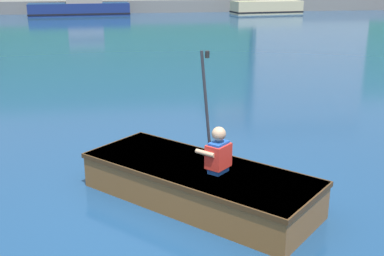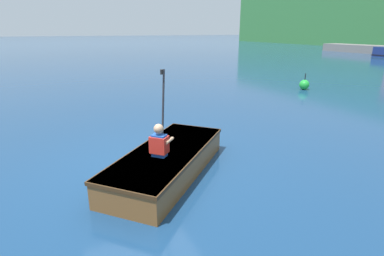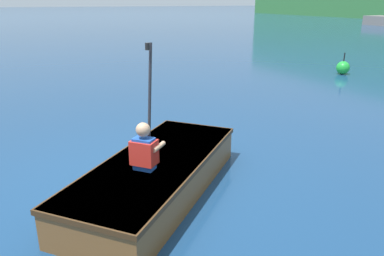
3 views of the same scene
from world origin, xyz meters
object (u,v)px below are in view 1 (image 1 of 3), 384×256
object	(u,v)px
moored_boat_dock_west_inner	(266,8)
rowboat_foreground	(195,181)
moored_boat_dock_center_far	(81,4)
person_paddler	(218,151)

from	to	relation	value
moored_boat_dock_west_inner	rowboat_foreground	distance (m)	30.61
moored_boat_dock_center_far	person_paddler	xyz separation A→B (m)	(3.39, -29.81, -0.00)
moored_boat_dock_west_inner	person_paddler	world-z (taller)	person_paddler
moored_boat_dock_center_far	person_paddler	size ratio (longest dim) A/B	4.77
rowboat_foreground	moored_boat_dock_center_far	bearing A→B (deg)	96.10
moored_boat_dock_center_far	moored_boat_dock_west_inner	bearing A→B (deg)	-2.78
person_paddler	moored_boat_dock_west_inner	bearing A→B (deg)	71.45
rowboat_foreground	person_paddler	xyz separation A→B (m)	(0.23, -0.24, 0.48)
moored_boat_dock_west_inner	moored_boat_dock_center_far	xyz separation A→B (m)	(-13.18, 0.64, 0.32)
rowboat_foreground	person_paddler	size ratio (longest dim) A/B	2.06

